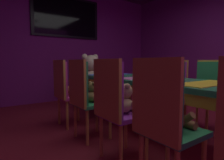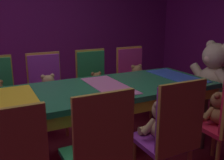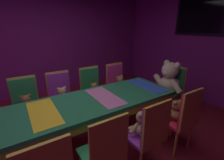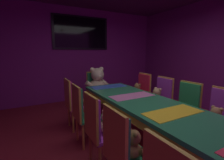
{
  "view_description": "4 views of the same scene",
  "coord_description": "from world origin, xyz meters",
  "px_view_note": "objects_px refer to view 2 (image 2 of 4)",
  "views": [
    {
      "loc": [
        -1.87,
        -1.43,
        0.96
      ],
      "look_at": [
        -0.12,
        1.03,
        0.67
      ],
      "focal_mm": 30.46,
      "sensor_mm": 36.0,
      "label": 1
    },
    {
      "loc": [
        2.18,
        -0.62,
        1.44
      ],
      "look_at": [
        -0.24,
        0.59,
        0.73
      ],
      "focal_mm": 40.17,
      "sensor_mm": 36.0,
      "label": 2
    },
    {
      "loc": [
        1.9,
        -0.65,
        1.75
      ],
      "look_at": [
        -0.0,
        0.57,
        0.98
      ],
      "focal_mm": 25.3,
      "sensor_mm": 36.0,
      "label": 3
    },
    {
      "loc": [
        -1.57,
        -1.75,
        1.48
      ],
      "look_at": [
        -0.03,
        1.1,
        0.92
      ],
      "focal_mm": 25.83,
      "sensor_mm": 36.0,
      "label": 4
    }
  ],
  "objects_px": {
    "chair_right_2": "(100,146)",
    "teddy_right_4": "(218,110)",
    "chair_left_3": "(93,79)",
    "chair_left_4": "(132,74)",
    "chair_right_3": "(173,129)",
    "teddy_left_3": "(97,83)",
    "banquet_table": "(67,100)",
    "teddy_right_1": "(8,158)",
    "chair_left_2": "(46,85)",
    "king_teddy_bear": "(214,71)",
    "teddy_left_4": "(137,77)",
    "throne_chair": "(222,81)",
    "teddy_left_2": "(49,88)",
    "teddy_right_3": "(161,122)"
  },
  "relations": [
    {
      "from": "teddy_left_4",
      "to": "teddy_right_4",
      "type": "xyz_separation_m",
      "value": [
        1.39,
        -0.01,
        0.0
      ]
    },
    {
      "from": "teddy_right_1",
      "to": "king_teddy_bear",
      "type": "relative_size",
      "value": 0.44
    },
    {
      "from": "banquet_table",
      "to": "teddy_right_4",
      "type": "xyz_separation_m",
      "value": [
        0.7,
        1.21,
        -0.07
      ]
    },
    {
      "from": "teddy_left_4",
      "to": "throne_chair",
      "type": "xyz_separation_m",
      "value": [
        0.69,
        0.87,
        0.01
      ]
    },
    {
      "from": "chair_right_3",
      "to": "teddy_right_4",
      "type": "height_order",
      "value": "chair_right_3"
    },
    {
      "from": "chair_left_2",
      "to": "teddy_left_3",
      "type": "distance_m",
      "value": 0.64
    },
    {
      "from": "chair_left_2",
      "to": "chair_left_4",
      "type": "bearing_deg",
      "value": 89.62
    },
    {
      "from": "teddy_left_2",
      "to": "chair_right_2",
      "type": "height_order",
      "value": "chair_right_2"
    },
    {
      "from": "banquet_table",
      "to": "king_teddy_bear",
      "type": "bearing_deg",
      "value": 90.0
    },
    {
      "from": "teddy_left_3",
      "to": "teddy_right_1",
      "type": "xyz_separation_m",
      "value": [
        1.38,
        -1.19,
        0.01
      ]
    },
    {
      "from": "chair_left_2",
      "to": "chair_right_2",
      "type": "bearing_deg",
      "value": -0.47
    },
    {
      "from": "teddy_right_3",
      "to": "banquet_table",
      "type": "bearing_deg",
      "value": 39.44
    },
    {
      "from": "chair_left_3",
      "to": "chair_left_4",
      "type": "distance_m",
      "value": 0.61
    },
    {
      "from": "banquet_table",
      "to": "teddy_right_4",
      "type": "relative_size",
      "value": 9.45
    },
    {
      "from": "teddy_right_4",
      "to": "throne_chair",
      "type": "relative_size",
      "value": 0.33
    },
    {
      "from": "chair_right_2",
      "to": "teddy_right_4",
      "type": "bearing_deg",
      "value": -84.69
    },
    {
      "from": "chair_left_2",
      "to": "chair_left_3",
      "type": "bearing_deg",
      "value": 89.9
    },
    {
      "from": "teddy_left_2",
      "to": "teddy_right_4",
      "type": "bearing_deg",
      "value": 41.21
    },
    {
      "from": "banquet_table",
      "to": "teddy_right_1",
      "type": "distance_m",
      "value": 0.89
    },
    {
      "from": "banquet_table",
      "to": "teddy_right_3",
      "type": "relative_size",
      "value": 8.83
    },
    {
      "from": "banquet_table",
      "to": "chair_right_3",
      "type": "bearing_deg",
      "value": 34.15
    },
    {
      "from": "chair_left_2",
      "to": "teddy_right_1",
      "type": "bearing_deg",
      "value": -20.53
    },
    {
      "from": "chair_left_3",
      "to": "teddy_left_3",
      "type": "xyz_separation_m",
      "value": [
        0.14,
        -0.0,
        -0.03
      ]
    },
    {
      "from": "chair_right_3",
      "to": "teddy_right_4",
      "type": "bearing_deg",
      "value": -77.59
    },
    {
      "from": "throne_chair",
      "to": "chair_left_3",
      "type": "bearing_deg",
      "value": -29.82
    },
    {
      "from": "chair_left_3",
      "to": "teddy_right_4",
      "type": "distance_m",
      "value": 1.65
    },
    {
      "from": "chair_right_2",
      "to": "throne_chair",
      "type": "height_order",
      "value": "same"
    },
    {
      "from": "teddy_right_1",
      "to": "chair_left_3",
      "type": "bearing_deg",
      "value": -38.12
    },
    {
      "from": "teddy_right_4",
      "to": "chair_left_4",
      "type": "bearing_deg",
      "value": -0.2
    },
    {
      "from": "banquet_table",
      "to": "throne_chair",
      "type": "height_order",
      "value": "throne_chair"
    },
    {
      "from": "teddy_left_3",
      "to": "chair_right_2",
      "type": "distance_m",
      "value": 1.64
    },
    {
      "from": "teddy_left_2",
      "to": "chair_right_2",
      "type": "bearing_deg",
      "value": -0.51
    },
    {
      "from": "teddy_left_4",
      "to": "chair_right_2",
      "type": "xyz_separation_m",
      "value": [
        1.5,
        -1.24,
        0.01
      ]
    },
    {
      "from": "king_teddy_bear",
      "to": "chair_right_2",
      "type": "bearing_deg",
      "value": 22.69
    },
    {
      "from": "teddy_left_4",
      "to": "teddy_left_3",
      "type": "bearing_deg",
      "value": -90.96
    },
    {
      "from": "chair_left_3",
      "to": "teddy_right_3",
      "type": "bearing_deg",
      "value": -1.57
    },
    {
      "from": "teddy_right_1",
      "to": "chair_left_2",
      "type": "bearing_deg",
      "value": -20.53
    },
    {
      "from": "teddy_left_3",
      "to": "teddy_right_1",
      "type": "distance_m",
      "value": 1.82
    },
    {
      "from": "chair_right_3",
      "to": "teddy_left_3",
      "type": "bearing_deg",
      "value": -1.56
    },
    {
      "from": "banquet_table",
      "to": "teddy_right_4",
      "type": "height_order",
      "value": "teddy_right_4"
    },
    {
      "from": "throne_chair",
      "to": "chair_left_2",
      "type": "bearing_deg",
      "value": -21.97
    },
    {
      "from": "teddy_left_2",
      "to": "teddy_right_3",
      "type": "distance_m",
      "value": 1.51
    },
    {
      "from": "chair_left_2",
      "to": "chair_right_2",
      "type": "distance_m",
      "value": 1.66
    },
    {
      "from": "teddy_right_1",
      "to": "king_teddy_bear",
      "type": "distance_m",
      "value": 2.59
    },
    {
      "from": "teddy_left_2",
      "to": "throne_chair",
      "type": "bearing_deg",
      "value": 71.5
    },
    {
      "from": "chair_left_3",
      "to": "banquet_table",
      "type": "bearing_deg",
      "value": -35.84
    },
    {
      "from": "king_teddy_bear",
      "to": "teddy_right_1",
      "type": "bearing_deg",
      "value": 15.12
    },
    {
      "from": "chair_right_2",
      "to": "chair_left_2",
      "type": "bearing_deg",
      "value": -0.47
    },
    {
      "from": "chair_left_4",
      "to": "teddy_right_4",
      "type": "bearing_deg",
      "value": -0.2
    },
    {
      "from": "chair_left_4",
      "to": "teddy_right_1",
      "type": "distance_m",
      "value": 2.35
    }
  ]
}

